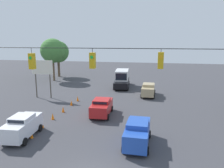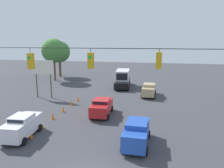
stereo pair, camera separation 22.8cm
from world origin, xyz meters
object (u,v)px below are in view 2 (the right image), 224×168
object	(u,v)px
sedan_tan_oncoming_deep	(149,90)
traffic_cone_second	(42,124)
tree_horizon_left	(59,52)
tree_horizon_right	(54,51)
sedan_white_parked_shoulder	(22,126)
sedan_blue_crossing_near	(137,133)
traffic_cone_third	(53,116)
overhead_signal_span	(91,91)
traffic_cone_nearest	(31,134)
roadside_billboard	(43,71)
sedan_red_withflow_mid	(102,107)
traffic_cone_fifth	(72,103)
traffic_cone_farthest	(78,98)
box_truck_black_withflow_deep	(123,79)
traffic_cone_fourth	(63,109)

from	to	relation	value
sedan_tan_oncoming_deep	traffic_cone_second	bearing A→B (deg)	56.16
tree_horizon_left	tree_horizon_right	distance (m)	5.14
tree_horizon_left	traffic_cone_second	bearing A→B (deg)	111.48
sedan_tan_oncoming_deep	tree_horizon_left	bearing A→B (deg)	-34.09
sedan_white_parked_shoulder	sedan_blue_crossing_near	size ratio (longest dim) A/B	0.97
traffic_cone_second	tree_horizon_right	distance (m)	25.84
sedan_white_parked_shoulder	traffic_cone_second	size ratio (longest dim) A/B	6.26
traffic_cone_third	overhead_signal_span	bearing A→B (deg)	131.23
traffic_cone_second	tree_horizon_right	bearing A→B (deg)	-66.84
sedan_tan_oncoming_deep	sedan_blue_crossing_near	distance (m)	15.88
traffic_cone_nearest	tree_horizon_left	distance (m)	32.83
sedan_tan_oncoming_deep	traffic_cone_third	bearing A→B (deg)	51.32
roadside_billboard	tree_horizon_left	distance (m)	18.84
sedan_tan_oncoming_deep	traffic_cone_nearest	xyz separation A→B (m)	(9.33, 16.44, -0.62)
traffic_cone_nearest	traffic_cone_second	size ratio (longest dim) A/B	1.00
sedan_red_withflow_mid	traffic_cone_fifth	xyz separation A→B (m)	(4.67, -2.77, -0.61)
sedan_red_withflow_mid	sedan_blue_crossing_near	distance (m)	7.71
traffic_cone_second	traffic_cone_farthest	xyz separation A→B (m)	(-0.13, -9.46, 0.00)
sedan_tan_oncoming_deep	traffic_cone_farthest	xyz separation A→B (m)	(9.40, 4.74, -0.62)
traffic_cone_nearest	traffic_cone_third	xyz separation A→B (m)	(0.23, -4.50, 0.00)
sedan_white_parked_shoulder	sedan_blue_crossing_near	xyz separation A→B (m)	(-9.74, -0.56, 0.01)
traffic_cone_second	traffic_cone_fifth	bearing A→B (deg)	-90.30
overhead_signal_span	roadside_billboard	size ratio (longest dim) A/B	3.43
box_truck_black_withflow_deep	tree_horizon_left	xyz separation A→B (m)	(15.77, -8.36, 4.10)
sedan_tan_oncoming_deep	traffic_cone_fourth	size ratio (longest dim) A/B	6.50
sedan_red_withflow_mid	traffic_cone_nearest	xyz separation A→B (m)	(4.52, 6.86, -0.61)
traffic_cone_third	traffic_cone_fifth	distance (m)	5.12
overhead_signal_span	traffic_cone_fifth	size ratio (longest dim) A/B	26.48
traffic_cone_fourth	traffic_cone_farthest	bearing A→B (deg)	-90.59
sedan_blue_crossing_near	traffic_cone_third	distance (m)	10.03
tree_horizon_right	traffic_cone_fourth	bearing A→B (deg)	118.40
sedan_tan_oncoming_deep	roadside_billboard	distance (m)	15.64
traffic_cone_nearest	traffic_cone_farthest	size ratio (longest dim) A/B	1.00
sedan_white_parked_shoulder	sedan_tan_oncoming_deep	size ratio (longest dim) A/B	0.96
sedan_tan_oncoming_deep	box_truck_black_withflow_deep	xyz separation A→B (m)	(4.83, -5.58, 0.51)
traffic_cone_nearest	traffic_cone_third	bearing A→B (deg)	-87.11
sedan_red_withflow_mid	traffic_cone_farthest	bearing A→B (deg)	-46.58
traffic_cone_fifth	traffic_cone_second	bearing A→B (deg)	89.70
overhead_signal_span	tree_horizon_right	xyz separation A→B (m)	(16.50, -28.46, 0.92)
box_truck_black_withflow_deep	roadside_billboard	xyz separation A→B (m)	(10.02, 9.50, 2.44)
box_truck_black_withflow_deep	tree_horizon_right	bearing A→B (deg)	-13.03
sedan_red_withflow_mid	sedan_white_parked_shoulder	world-z (taller)	sedan_white_parked_shoulder
traffic_cone_fifth	roadside_billboard	size ratio (longest dim) A/B	0.13
sedan_tan_oncoming_deep	traffic_cone_third	xyz separation A→B (m)	(9.56, 11.94, -0.62)
sedan_white_parked_shoulder	traffic_cone_fourth	xyz separation A→B (m)	(-0.65, -6.92, -0.67)
sedan_blue_crossing_near	traffic_cone_farthest	distance (m)	14.36
sedan_red_withflow_mid	tree_horizon_left	size ratio (longest dim) A/B	0.56
sedan_blue_crossing_near	tree_horizon_right	bearing A→B (deg)	-52.47
traffic_cone_fifth	sedan_tan_oncoming_deep	bearing A→B (deg)	-144.30
sedan_white_parked_shoulder	tree_horizon_right	world-z (taller)	tree_horizon_right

